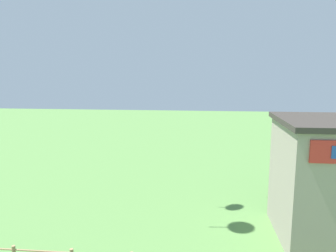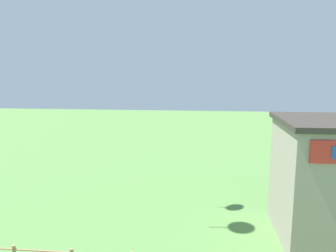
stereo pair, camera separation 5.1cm
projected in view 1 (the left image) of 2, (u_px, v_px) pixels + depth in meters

